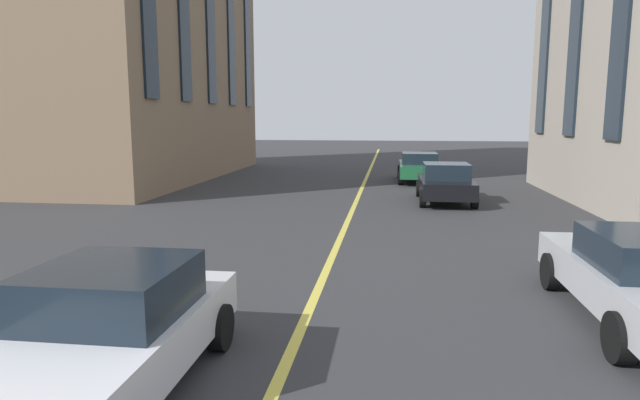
{
  "coord_description": "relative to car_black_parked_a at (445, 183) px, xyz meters",
  "views": [
    {
      "loc": [
        8.02,
        -1.23,
        2.97
      ],
      "look_at": [
        17.67,
        0.05,
        1.49
      ],
      "focal_mm": 30.38,
      "sensor_mm": 36.0,
      "label": 1
    }
  ],
  "objects": [
    {
      "name": "lane_centre_line",
      "position": [
        -7.42,
        3.14,
        -0.7
      ],
      "size": [
        80.0,
        0.16,
        0.01
      ],
      "color": "#D8C64C",
      "rests_on": "ground_plane"
    },
    {
      "name": "car_black_parked_a",
      "position": [
        0.0,
        0.0,
        0.0
      ],
      "size": [
        3.9,
        1.89,
        1.4
      ],
      "color": "black",
      "rests_on": "ground_plane"
    },
    {
      "name": "car_white_parked_b",
      "position": [
        -14.22,
        4.9,
        0.0
      ],
      "size": [
        3.9,
        1.89,
        1.4
      ],
      "color": "silver",
      "rests_on": "ground_plane"
    },
    {
      "name": "car_green_mid",
      "position": [
        6.28,
        0.62,
        0.0
      ],
      "size": [
        4.4,
        1.95,
        1.37
      ],
      "color": "#1E6038",
      "rests_on": "ground_plane"
    }
  ]
}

